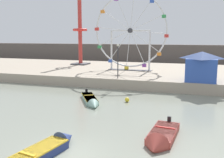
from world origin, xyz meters
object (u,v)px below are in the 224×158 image
object	(u,v)px
motorboat_faded_red	(160,139)
motorboat_navy_blue	(46,149)
promenade_lamp_near	(118,56)
drop_tower_red_tower	(80,35)
ferris_wheel_white_frame	(130,32)
motorboat_seafoam	(91,101)
mooring_buoy_orange	(127,100)
carnival_booth_blue_tent	(202,66)

from	to	relation	value
motorboat_faded_red	motorboat_navy_blue	world-z (taller)	motorboat_faded_red
motorboat_faded_red	promenade_lamp_near	world-z (taller)	promenade_lamp_near
drop_tower_red_tower	motorboat_faded_red	bearing A→B (deg)	-56.88
motorboat_faded_red	ferris_wheel_white_frame	distance (m)	24.82
motorboat_seafoam	ferris_wheel_white_frame	distance (m)	16.91
motorboat_faded_red	drop_tower_red_tower	xyz separation A→B (m)	(-18.17, 27.85, 6.34)
motorboat_faded_red	ferris_wheel_white_frame	bearing A→B (deg)	-156.80
promenade_lamp_near	ferris_wheel_white_frame	bearing A→B (deg)	93.22
ferris_wheel_white_frame	motorboat_faded_red	bearing A→B (deg)	-71.58
motorboat_faded_red	mooring_buoy_orange	bearing A→B (deg)	-148.75
motorboat_seafoam	drop_tower_red_tower	world-z (taller)	drop_tower_red_tower
motorboat_navy_blue	drop_tower_red_tower	size ratio (longest dim) A/B	0.44
motorboat_seafoam	ferris_wheel_white_frame	xyz separation A→B (m)	(-0.06, 15.50, 6.75)
motorboat_seafoam	motorboat_navy_blue	distance (m)	10.78
motorboat_seafoam	promenade_lamp_near	bearing A→B (deg)	145.61
motorboat_navy_blue	drop_tower_red_tower	bearing A→B (deg)	32.23
drop_tower_red_tower	ferris_wheel_white_frame	bearing A→B (deg)	-26.03
drop_tower_red_tower	promenade_lamp_near	bearing A→B (deg)	-49.69
motorboat_navy_blue	carnival_booth_blue_tent	size ratio (longest dim) A/B	1.38
motorboat_faded_red	mooring_buoy_orange	xyz separation A→B (m)	(-4.33, 8.69, -0.01)
promenade_lamp_near	mooring_buoy_orange	size ratio (longest dim) A/B	9.54
drop_tower_red_tower	mooring_buoy_orange	distance (m)	24.47
motorboat_navy_blue	promenade_lamp_near	size ratio (longest dim) A/B	1.27
motorboat_faded_red	promenade_lamp_near	distance (m)	16.85
motorboat_navy_blue	promenade_lamp_near	xyz separation A→B (m)	(-1.44, 18.27, 3.68)
motorboat_navy_blue	carnival_booth_blue_tent	bearing A→B (deg)	-12.52
carnival_booth_blue_tent	motorboat_navy_blue	bearing A→B (deg)	-109.56
carnival_booth_blue_tent	mooring_buoy_orange	world-z (taller)	carnival_booth_blue_tent
motorboat_faded_red	drop_tower_red_tower	size ratio (longest dim) A/B	0.40
motorboat_navy_blue	carnival_booth_blue_tent	distance (m)	21.18
promenade_lamp_near	motorboat_faded_red	bearing A→B (deg)	-64.36
motorboat_faded_red	mooring_buoy_orange	distance (m)	9.71
drop_tower_red_tower	carnival_booth_blue_tent	distance (m)	24.17
mooring_buoy_orange	drop_tower_red_tower	bearing A→B (deg)	125.84
ferris_wheel_white_frame	carnival_booth_blue_tent	xyz separation A→B (m)	(10.08, -6.78, -3.98)
motorboat_seafoam	carnival_booth_blue_tent	world-z (taller)	carnival_booth_blue_tent
motorboat_faded_red	carnival_booth_blue_tent	xyz separation A→B (m)	(2.53, 15.88, 2.78)
ferris_wheel_white_frame	motorboat_navy_blue	bearing A→B (deg)	-85.87
motorboat_seafoam	mooring_buoy_orange	world-z (taller)	motorboat_seafoam
motorboat_seafoam	carnival_booth_blue_tent	size ratio (longest dim) A/B	1.34
motorboat_faded_red	motorboat_navy_blue	xyz separation A→B (m)	(-5.67, -3.46, 0.06)
ferris_wheel_white_frame	motorboat_seafoam	bearing A→B (deg)	-89.78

